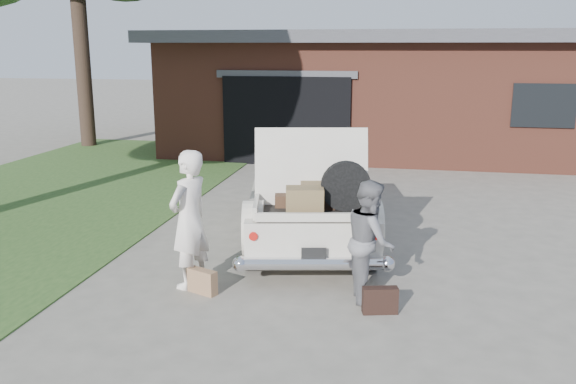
# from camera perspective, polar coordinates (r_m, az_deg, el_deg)

# --- Properties ---
(ground) EXTENTS (90.00, 90.00, 0.00)m
(ground) POSITION_cam_1_polar(r_m,az_deg,el_deg) (7.58, -0.89, -9.16)
(ground) COLOR gray
(ground) RESTS_ON ground
(grass_strip) EXTENTS (6.00, 16.00, 0.02)m
(grass_strip) POSITION_cam_1_polar(r_m,az_deg,el_deg) (12.40, -23.45, -1.21)
(grass_strip) COLOR #2D4C1E
(grass_strip) RESTS_ON ground
(house) EXTENTS (12.80, 7.80, 3.30)m
(house) POSITION_cam_1_polar(r_m,az_deg,el_deg) (18.36, 9.73, 9.41)
(house) COLOR brown
(house) RESTS_ON ground
(sedan) EXTENTS (2.61, 4.82, 1.87)m
(sedan) POSITION_cam_1_polar(r_m,az_deg,el_deg) (9.46, 1.88, -0.25)
(sedan) COLOR beige
(sedan) RESTS_ON ground
(woman_left) EXTENTS (0.60, 0.73, 1.72)m
(woman_left) POSITION_cam_1_polar(r_m,az_deg,el_deg) (7.54, -9.23, -2.55)
(woman_left) COLOR silver
(woman_left) RESTS_ON ground
(woman_right) EXTENTS (0.68, 0.79, 1.43)m
(woman_right) POSITION_cam_1_polar(r_m,az_deg,el_deg) (7.18, 7.69, -4.50)
(woman_right) COLOR slate
(woman_right) RESTS_ON ground
(suitcase_left) EXTENTS (0.40, 0.27, 0.30)m
(suitcase_left) POSITION_cam_1_polar(r_m,az_deg,el_deg) (7.51, -8.02, -8.29)
(suitcase_left) COLOR #9D7350
(suitcase_left) RESTS_ON ground
(suitcase_right) EXTENTS (0.41, 0.22, 0.31)m
(suitcase_right) POSITION_cam_1_polar(r_m,az_deg,el_deg) (6.99, 8.61, -9.99)
(suitcase_right) COLOR black
(suitcase_right) RESTS_ON ground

